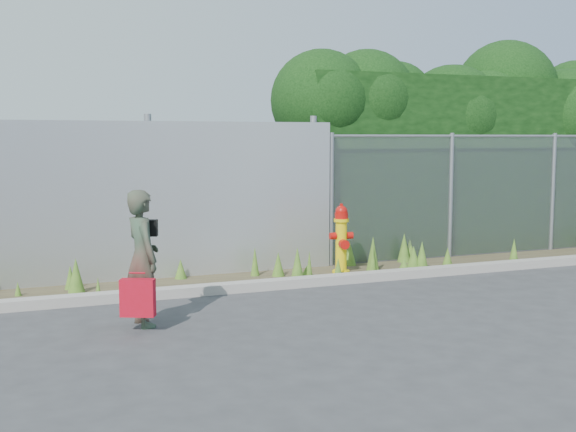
{
  "coord_description": "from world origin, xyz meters",
  "views": [
    {
      "loc": [
        -3.62,
        -6.91,
        1.98
      ],
      "look_at": [
        -0.3,
        1.4,
        1.0
      ],
      "focal_mm": 45.0,
      "sensor_mm": 36.0,
      "label": 1
    }
  ],
  "objects": [
    {
      "name": "chainlink_fence",
      "position": [
        4.25,
        3.0,
        1.03
      ],
      "size": [
        6.5,
        0.07,
        2.05
      ],
      "color": "gray",
      "rests_on": "ground"
    },
    {
      "name": "hedge",
      "position": [
        4.4,
        4.01,
        2.04
      ],
      "size": [
        7.75,
        2.2,
        3.76
      ],
      "color": "black",
      "rests_on": "ground"
    },
    {
      "name": "ground",
      "position": [
        0.0,
        0.0,
        0.0
      ],
      "size": [
        80.0,
        80.0,
        0.0
      ],
      "primitive_type": "plane",
      "color": "#353537",
      "rests_on": "ground"
    },
    {
      "name": "corrugated_fence",
      "position": [
        -3.25,
        3.01,
        1.1
      ],
      "size": [
        8.5,
        0.21,
        2.3
      ],
      "color": "#A8AAAF",
      "rests_on": "ground"
    },
    {
      "name": "curb",
      "position": [
        0.0,
        1.8,
        0.06
      ],
      "size": [
        16.0,
        0.22,
        0.12
      ],
      "primitive_type": "cube",
      "color": "gray",
      "rests_on": "ground"
    },
    {
      "name": "red_tote_bag",
      "position": [
        -2.38,
        0.3,
        0.36
      ],
      "size": [
        0.35,
        0.13,
        0.45
      ],
      "rotation": [
        0.0,
        0.0,
        -0.44
      ],
      "color": "#B10A18"
    },
    {
      "name": "woman",
      "position": [
        -2.27,
        0.58,
        0.72
      ],
      "size": [
        0.42,
        0.57,
        1.44
      ],
      "primitive_type": "imported",
      "rotation": [
        0.0,
        0.0,
        1.73
      ],
      "color": "#106747",
      "rests_on": "ground"
    },
    {
      "name": "weed_strip",
      "position": [
        -0.09,
        2.44,
        0.13
      ],
      "size": [
        16.0,
        1.33,
        0.52
      ],
      "color": "#443B26",
      "rests_on": "ground"
    },
    {
      "name": "black_shoulder_bag",
      "position": [
        -2.2,
        0.68,
        1.02
      ],
      "size": [
        0.23,
        0.1,
        0.18
      ],
      "rotation": [
        0.0,
        0.0,
        -0.37
      ],
      "color": "black"
    },
    {
      "name": "fire_hydrant",
      "position": [
        0.93,
        2.39,
        0.5
      ],
      "size": [
        0.34,
        0.31,
        1.03
      ],
      "rotation": [
        0.0,
        0.0,
        -0.13
      ],
      "color": "yellow",
      "rests_on": "ground"
    }
  ]
}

